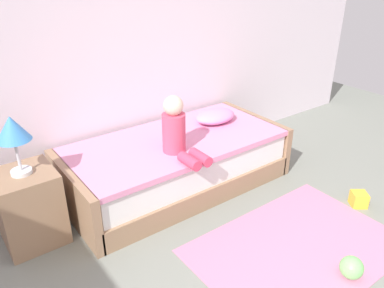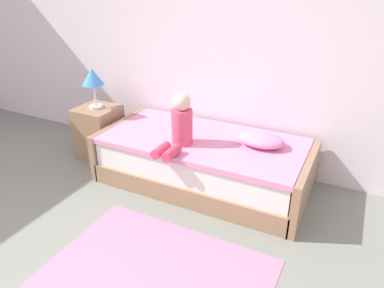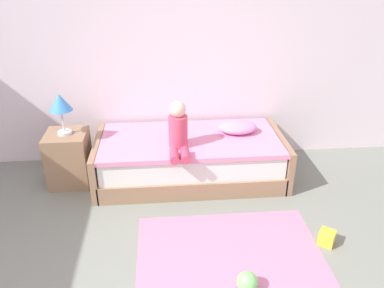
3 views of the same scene
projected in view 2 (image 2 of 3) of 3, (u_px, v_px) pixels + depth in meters
name	position (u px, v px, depth m)	size (l,w,h in m)	color
wall_rear	(195.00, 29.00, 3.70)	(7.20, 0.10, 2.90)	white
bed	(203.00, 161.00, 3.59)	(2.11, 1.00, 0.50)	#997556
nightstand	(99.00, 132.00, 4.12)	(0.44, 0.44, 0.60)	#997556
table_lamp	(93.00, 79.00, 3.84)	(0.24, 0.24, 0.45)	silver
child_figure	(179.00, 125.00, 3.26)	(0.20, 0.51, 0.50)	#E04C6B
pillow	(261.00, 140.00, 3.30)	(0.44, 0.30, 0.13)	#EA8CC6
area_rug	(157.00, 274.00, 2.55)	(1.60, 1.10, 0.01)	pink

